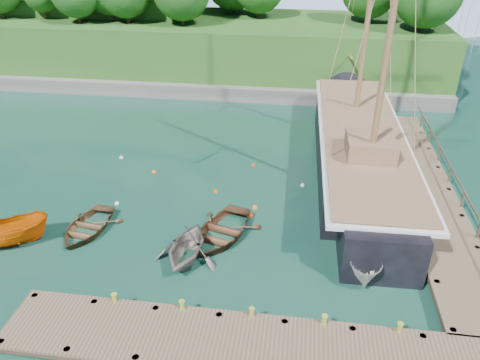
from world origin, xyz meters
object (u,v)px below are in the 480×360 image
Objects in this scene: motorboat_orange at (8,245)px; cabin_boat_white at (362,268)px; rowboat_0 at (88,231)px; rowboat_1 at (187,260)px; rowboat_2 at (221,237)px; schooner at (359,153)px.

motorboat_orange is 1.04× the size of cabin_boat_white.
rowboat_0 is 6.28m from rowboat_1.
rowboat_2 is 7.56m from cabin_boat_white.
rowboat_1 is 0.13× the size of schooner.
rowboat_0 is at bearing 170.48° from rowboat_1.
schooner is (15.39, 9.52, 1.24)m from rowboat_0.
schooner is at bearing 64.56° from rowboat_2.
schooner is at bearing -82.19° from motorboat_orange.
schooner is at bearing 39.19° from rowboat_0.
motorboat_orange is at bearing -173.50° from rowboat_1.
rowboat_2 is at bearing 11.79° from rowboat_0.
schooner is (7.94, 8.95, 1.24)m from rowboat_2.
motorboat_orange is (-3.66, -1.79, 0.00)m from rowboat_0.
rowboat_0 is 18.14m from schooner.
schooner reaches higher than rowboat_2.
rowboat_1 is 8.79m from cabin_boat_white.
rowboat_0 is at bearing -159.53° from rowboat_2.
schooner is at bearing 88.77° from cabin_boat_white.
rowboat_1 is at bearing -106.17° from rowboat_2.
rowboat_0 is 0.94× the size of cabin_boat_white.
rowboat_1 reaches higher than cabin_boat_white.
rowboat_0 is at bearing -86.80° from motorboat_orange.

